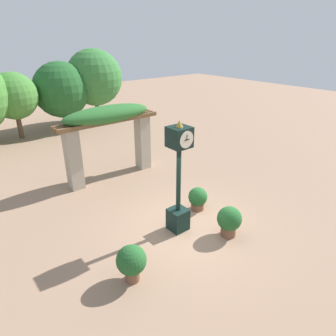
# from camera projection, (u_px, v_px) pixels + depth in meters

# --- Properties ---
(ground_plane) EXTENTS (60.00, 60.00, 0.00)m
(ground_plane) POSITION_uv_depth(u_px,v_px,m) (188.00, 226.00, 9.75)
(ground_plane) COLOR #9E7A60
(pedestal_clock) EXTENTS (0.59, 0.64, 3.58)m
(pedestal_clock) POSITION_uv_depth(u_px,v_px,m) (179.00, 180.00, 8.94)
(pedestal_clock) COLOR black
(pedestal_clock) RESTS_ON ground
(pergola) EXTENTS (4.43, 1.13, 3.14)m
(pergola) POSITION_uv_depth(u_px,v_px,m) (109.00, 126.00, 12.25)
(pergola) COLOR #A89E89
(pergola) RESTS_ON ground
(potted_plant_near_left) EXTENTS (0.76, 0.76, 0.98)m
(potted_plant_near_left) POSITION_uv_depth(u_px,v_px,m) (229.00, 220.00, 9.12)
(potted_plant_near_left) COLOR brown
(potted_plant_near_left) RESTS_ON ground
(potted_plant_near_right) EXTENTS (0.77, 0.77, 1.01)m
(potted_plant_near_right) POSITION_uv_depth(u_px,v_px,m) (131.00, 262.00, 7.40)
(potted_plant_near_right) COLOR brown
(potted_plant_near_right) RESTS_ON ground
(potted_plant_far_left) EXTENTS (0.67, 0.67, 0.84)m
(potted_plant_far_left) POSITION_uv_depth(u_px,v_px,m) (198.00, 198.00, 10.56)
(potted_plant_far_left) COLOR brown
(potted_plant_far_left) RESTS_ON ground
(tree_line) EXTENTS (11.75, 4.70, 4.95)m
(tree_line) POSITION_uv_depth(u_px,v_px,m) (33.00, 89.00, 17.84)
(tree_line) COLOR brown
(tree_line) RESTS_ON ground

